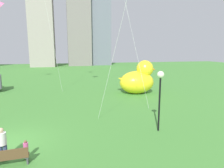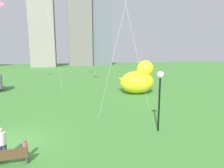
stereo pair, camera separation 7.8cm
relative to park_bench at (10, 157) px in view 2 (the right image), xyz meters
name	(u,v)px [view 2 (the right image)]	position (x,y,z in m)	size (l,w,h in m)	color
ground_plane	(10,144)	(-0.64, 2.42, -0.47)	(140.00, 140.00, 0.00)	#478A39
park_bench	(10,157)	(0.00, 0.00, 0.00)	(1.64, 0.57, 0.90)	brown
person_adult	(2,142)	(-0.50, 0.64, 0.47)	(0.42, 0.42, 1.71)	#38476B
person_child	(25,148)	(0.58, 0.55, 0.07)	(0.24, 0.24, 0.99)	silver
giant_inflatable_duck	(138,79)	(11.47, 13.63, 1.30)	(5.04, 3.23, 4.18)	yellow
lamppost	(160,85)	(8.72, 2.26, 2.70)	(0.47, 0.47, 4.11)	black
city_skyline	(44,14)	(-4.22, 61.07, 16.40)	(62.08, 15.30, 41.66)	gray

